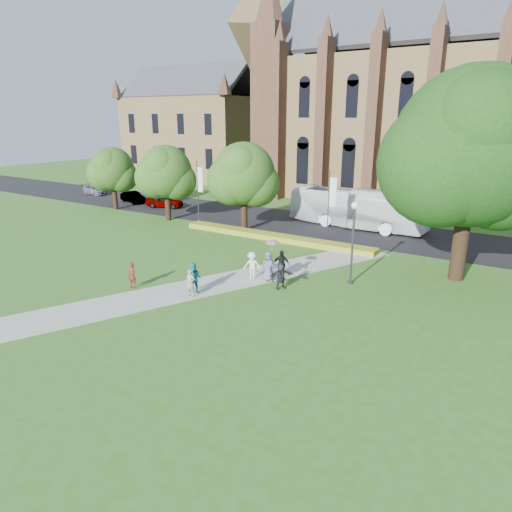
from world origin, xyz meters
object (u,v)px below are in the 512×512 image
Objects in this scene: large_tree at (473,148)px; car_2 at (95,190)px; pedestrian_0 at (132,275)px; car_0 at (164,201)px; tour_coach at (357,209)px; streetlamp at (353,233)px; car_1 at (133,197)px.

large_tree reaches higher than car_2.
car_0 is at bearing 119.65° from pedestrian_0.
tour_coach is 23.38m from pedestrian_0.
streetlamp reaches higher than tour_coach.
car_1 is 2.53× the size of pedestrian_0.
streetlamp is 13.84m from pedestrian_0.
pedestrian_0 is (-5.86, -22.61, -0.99)m from tour_coach.
tour_coach is at bearing -70.97° from car_1.
large_tree is at bearing -129.71° from tour_coach.
car_1 is 0.94× the size of car_2.
large_tree is 8.22× the size of pedestrian_0.
car_0 is (-27.43, 12.16, -2.54)m from streetlamp.
streetlamp is 8.73m from large_tree.
large_tree is 1.01× the size of tour_coach.
pedestrian_0 reaches higher than car_2.
tour_coach is at bearing -79.63° from car_2.
streetlamp is 3.26× the size of pedestrian_0.
large_tree reaches higher than car_1.
tour_coach is 22.42m from car_0.
streetlamp is 1.21× the size of car_2.
car_0 is at bearing 100.03° from tour_coach.
streetlamp is at bearing -96.29° from car_1.
pedestrian_0 is at bearing -142.90° from large_tree.
tour_coach reaches higher than pedestrian_0.
tour_coach reaches higher than car_0.
car_1 is (-38.29, 7.86, -7.68)m from large_tree.
car_2 is 2.69× the size of pedestrian_0.
tour_coach reaches higher than car_1.
streetlamp reaches higher than car_0.
car_2 is 37.84m from pedestrian_0.
car_2 is (-14.43, 1.79, -0.11)m from car_0.
streetlamp is at bearing 26.48° from pedestrian_0.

